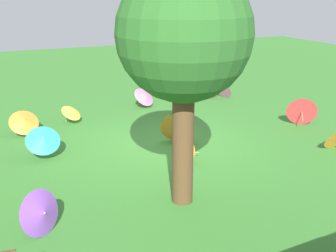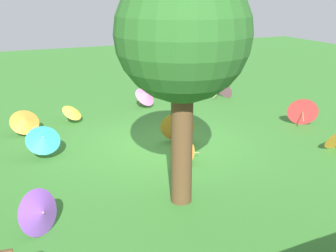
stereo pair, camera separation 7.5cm
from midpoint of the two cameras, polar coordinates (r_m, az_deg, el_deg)
ground at (r=10.84m, az=-0.18°, el=-2.70°), size 40.00×40.00×0.00m
shade_tree at (r=7.15m, az=2.43°, el=12.39°), size 2.41×2.41×4.44m
parasol_pink_1 at (r=14.21m, az=-3.01°, el=4.27°), size 0.97×0.94×0.73m
parasol_orange_1 at (r=12.16m, az=-19.36°, el=0.71°), size 0.92×0.84×0.76m
parasol_purple_0 at (r=7.25m, az=-17.22°, el=-11.57°), size 0.85×0.79×0.82m
parasol_pink_2 at (r=15.57m, az=8.02°, el=5.51°), size 1.01×1.06×0.89m
parasol_yellow_0 at (r=12.85m, az=-13.15°, el=1.97°), size 0.85×0.85×0.60m
parasol_orange_4 at (r=9.66m, az=2.70°, el=-3.66°), size 0.57×0.60×0.57m
parasol_orange_5 at (r=10.94m, az=1.51°, el=0.07°), size 1.03×0.92×0.92m
parasol_red_1 at (r=12.94m, az=18.58°, el=2.04°), size 0.97×0.88×0.92m
parasol_teal_1 at (r=10.30m, az=-17.00°, el=-1.70°), size 0.85×0.81×0.84m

